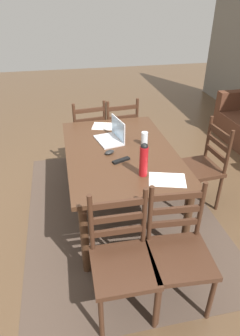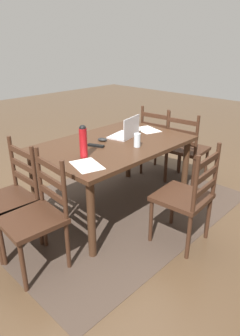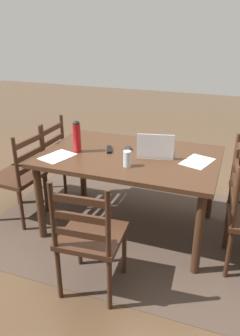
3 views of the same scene
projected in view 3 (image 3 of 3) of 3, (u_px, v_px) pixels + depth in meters
The scene contains 13 objects.
ground_plane at pixel (129, 226), 3.30m from camera, with size 14.00×14.00×0.00m, color brown.
area_rug at pixel (129, 226), 3.30m from camera, with size 2.66×1.96×0.01m, color #47382D.
dining_table at pixel (130, 164), 3.02m from camera, with size 1.58×1.04×0.76m.
chair_right_far at pixel (20, 177), 3.27m from camera, with size 0.47×0.47×0.95m.
chair_right_near at pixel (43, 161), 3.63m from camera, with size 0.45×0.45×0.95m.
chair_far_head at pixel (90, 238), 2.34m from camera, with size 0.47×0.47×0.95m.
laptop at pixel (155, 151), 2.92m from camera, with size 0.36×0.28×0.23m.
water_bottle at pixel (77, 136), 2.99m from camera, with size 0.07×0.07×0.30m.
drinking_glass at pixel (127, 159), 2.72m from camera, with size 0.07×0.07×0.14m, color silver.
computer_mouse at pixel (128, 148), 3.09m from camera, with size 0.06×0.10×0.03m, color black.
tv_remote at pixel (109, 149), 3.08m from camera, with size 0.04×0.17×0.02m, color black.
paper_stack_left at pixel (197, 162), 2.83m from camera, with size 0.21×0.30×0.00m, color white.
paper_stack_right at pixel (58, 156), 2.94m from camera, with size 0.21×0.30×0.00m, color white.
Camera 3 is at (-0.87, 2.64, 1.86)m, focal length 35.38 mm.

